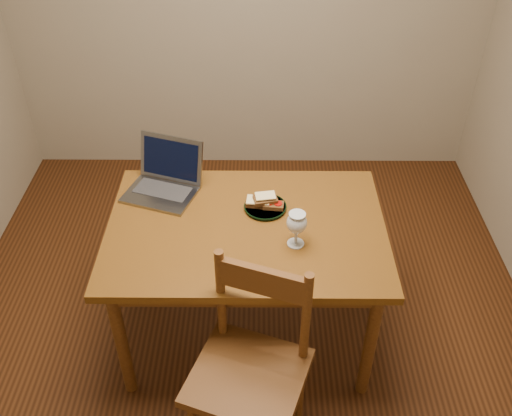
{
  "coord_description": "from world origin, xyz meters",
  "views": [
    {
      "loc": [
        0.08,
        -2.08,
        2.46
      ],
      "look_at": [
        0.07,
        0.0,
        0.8
      ],
      "focal_mm": 40.0,
      "sensor_mm": 36.0,
      "label": 1
    }
  ],
  "objects_px": {
    "table": "(246,240)",
    "plate": "(265,207)",
    "chair": "(250,363)",
    "milk_glass": "(296,229)",
    "laptop": "(165,177)"
  },
  "relations": [
    {
      "from": "milk_glass",
      "to": "laptop",
      "type": "distance_m",
      "value": 0.76
    },
    {
      "from": "table",
      "to": "laptop",
      "type": "xyz_separation_m",
      "value": [
        -0.41,
        0.3,
        0.15
      ]
    },
    {
      "from": "table",
      "to": "milk_glass",
      "type": "relative_size",
      "value": 7.34
    },
    {
      "from": "milk_glass",
      "to": "laptop",
      "type": "xyz_separation_m",
      "value": [
        -0.64,
        0.42,
        -0.02
      ]
    },
    {
      "from": "table",
      "to": "laptop",
      "type": "height_order",
      "value": "laptop"
    },
    {
      "from": "milk_glass",
      "to": "plate",
      "type": "bearing_deg",
      "value": 118.06
    },
    {
      "from": "milk_glass",
      "to": "laptop",
      "type": "height_order",
      "value": "laptop"
    },
    {
      "from": "milk_glass",
      "to": "chair",
      "type": "bearing_deg",
      "value": -112.31
    },
    {
      "from": "table",
      "to": "chair",
      "type": "bearing_deg",
      "value": -87.54
    },
    {
      "from": "milk_glass",
      "to": "table",
      "type": "bearing_deg",
      "value": 151.18
    },
    {
      "from": "table",
      "to": "laptop",
      "type": "bearing_deg",
      "value": 144.18
    },
    {
      "from": "table",
      "to": "laptop",
      "type": "relative_size",
      "value": 3.11
    },
    {
      "from": "laptop",
      "to": "chair",
      "type": "bearing_deg",
      "value": -45.47
    },
    {
      "from": "table",
      "to": "plate",
      "type": "height_order",
      "value": "plate"
    },
    {
      "from": "plate",
      "to": "milk_glass",
      "type": "relative_size",
      "value": 1.16
    }
  ]
}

